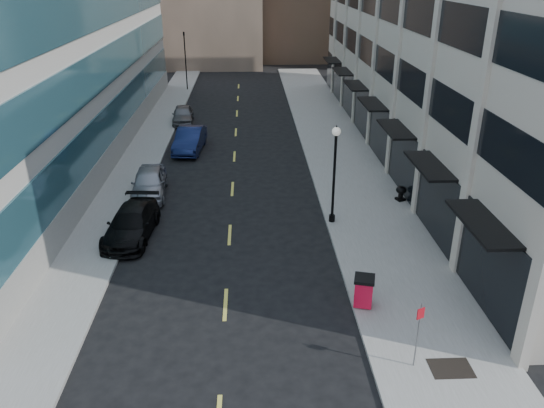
{
  "coord_description": "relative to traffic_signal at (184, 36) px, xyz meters",
  "views": [
    {
      "loc": [
        1.06,
        -9.66,
        12.3
      ],
      "look_at": [
        2.02,
        11.48,
        2.78
      ],
      "focal_mm": 35.0,
      "sensor_mm": 36.0,
      "label": 1
    }
  ],
  "objects": [
    {
      "name": "building_right",
      "position": [
        22.44,
        -21.01,
        3.28
      ],
      "size": [
        15.3,
        46.5,
        18.25
      ],
      "color": "#BEB5A1",
      "rests_on": "ground"
    },
    {
      "name": "grate_far",
      "position": [
        13.1,
        -44.2,
        -5.56
      ],
      "size": [
        1.4,
        1.0,
        0.01
      ],
      "primitive_type": "cube",
      "color": "black",
      "rests_on": "sidewalk_right"
    },
    {
      "name": "car_grey_sedan",
      "position": [
        0.96,
        -13.0,
        -4.99
      ],
      "size": [
        1.99,
        4.39,
        1.46
      ],
      "primitive_type": "imported",
      "rotation": [
        0.0,
        0.0,
        0.06
      ],
      "color": "slate",
      "rests_on": "ground"
    },
    {
      "name": "sidewalk_right",
      "position": [
        13.0,
        -28.0,
        -5.64
      ],
      "size": [
        5.0,
        80.0,
        0.15
      ],
      "primitive_type": "cube",
      "color": "gray",
      "rests_on": "ground"
    },
    {
      "name": "car_black_pickup",
      "position": [
        0.7,
        -34.0,
        -4.98
      ],
      "size": [
        2.41,
        5.22,
        1.48
      ],
      "primitive_type": "imported",
      "rotation": [
        0.0,
        0.0,
        -0.07
      ],
      "color": "black",
      "rests_on": "ground"
    },
    {
      "name": "sidewalk_left",
      "position": [
        -1.0,
        -28.0,
        -5.64
      ],
      "size": [
        3.0,
        80.0,
        0.15
      ],
      "primitive_type": "cube",
      "color": "gray",
      "rests_on": "ground"
    },
    {
      "name": "urn_planter",
      "position": [
        15.1,
        -30.45,
        -5.06
      ],
      "size": [
        0.6,
        0.6,
        0.84
      ],
      "rotation": [
        0.0,
        0.0,
        0.39
      ],
      "color": "black",
      "rests_on": "sidewalk_right"
    },
    {
      "name": "trash_bin",
      "position": [
        10.9,
        -40.49,
        -4.89
      ],
      "size": [
        0.94,
        0.96,
        1.26
      ],
      "rotation": [
        0.0,
        0.0,
        -0.25
      ],
      "color": "red",
      "rests_on": "sidewalk_right"
    },
    {
      "name": "road_centerline",
      "position": [
        5.5,
        -31.0,
        -5.71
      ],
      "size": [
        0.15,
        68.2,
        0.01
      ],
      "color": "#D8CC4C",
      "rests_on": "ground"
    },
    {
      "name": "lamppost",
      "position": [
        10.8,
        -32.99,
        -2.53
      ],
      "size": [
        0.43,
        0.43,
        5.17
      ],
      "color": "black",
      "rests_on": "sidewalk_right"
    },
    {
      "name": "car_silver_sedan",
      "position": [
        0.7,
        -28.75,
        -4.91
      ],
      "size": [
        2.24,
        4.84,
        1.61
      ],
      "primitive_type": "imported",
      "rotation": [
        0.0,
        0.0,
        0.07
      ],
      "color": "#9899A0",
      "rests_on": "ground"
    },
    {
      "name": "traffic_signal",
      "position": [
        0.0,
        0.0,
        0.0
      ],
      "size": [
        0.66,
        0.66,
        6.98
      ],
      "color": "black",
      "rests_on": "ground"
    },
    {
      "name": "sign_post",
      "position": [
        11.9,
        -44.0,
        -3.99
      ],
      "size": [
        0.27,
        0.15,
        2.46
      ],
      "rotation": [
        0.0,
        0.0,
        0.44
      ],
      "color": "slate",
      "rests_on": "sidewalk_right"
    },
    {
      "name": "car_blue_sedan",
      "position": [
        2.27,
        -20.55,
        -4.89
      ],
      "size": [
        2.19,
        5.18,
        1.66
      ],
      "primitive_type": "imported",
      "rotation": [
        0.0,
        0.0,
        -0.09
      ],
      "color": "#131D49",
      "rests_on": "ground"
    }
  ]
}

